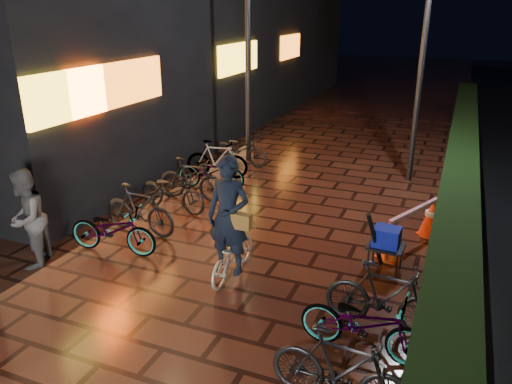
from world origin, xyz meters
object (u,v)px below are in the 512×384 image
at_px(cyclist, 230,234).
at_px(cart_assembly, 386,239).
at_px(bystander_person, 26,219).
at_px(traffic_barrier, 413,227).

relative_size(cyclist, cart_assembly, 1.88).
xyz_separation_m(bystander_person, traffic_barrier, (5.84, 3.18, -0.48)).
relative_size(traffic_barrier, cart_assembly, 1.64).
bearing_deg(cyclist, cart_assembly, 27.58).
xyz_separation_m(bystander_person, cart_assembly, (5.50, 2.08, -0.29)).
height_order(cyclist, cart_assembly, cyclist).
relative_size(bystander_person, traffic_barrier, 0.95).
bearing_deg(cyclist, traffic_barrier, 41.30).
height_order(bystander_person, traffic_barrier, bystander_person).
bearing_deg(bystander_person, cart_assembly, 88.84).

